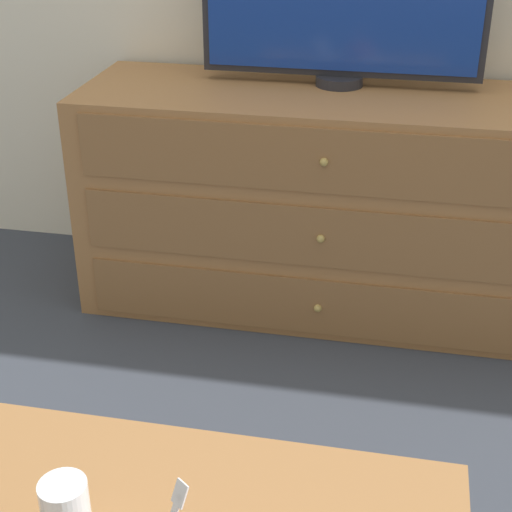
% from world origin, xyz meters
% --- Properties ---
extents(ground_plane, '(12.00, 12.00, 0.00)m').
position_xyz_m(ground_plane, '(0.00, 0.00, 0.00)').
color(ground_plane, '#383D47').
extents(dresser, '(1.53, 0.52, 0.70)m').
position_xyz_m(dresser, '(-0.03, -0.28, 0.35)').
color(dresser, '#9E6B3D').
rests_on(dresser, ground_plane).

